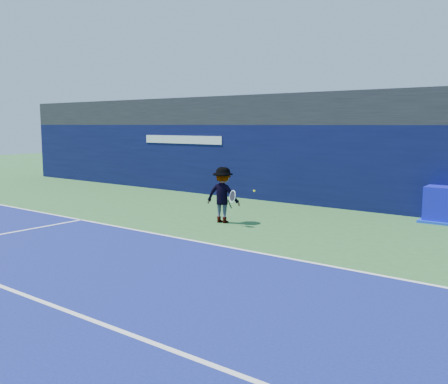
% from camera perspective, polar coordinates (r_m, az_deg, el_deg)
% --- Properties ---
extents(ground, '(80.00, 80.00, 0.00)m').
position_cam_1_polar(ground, '(10.88, -12.89, -8.58)').
color(ground, '#2F672E').
rests_on(ground, ground).
extents(baseline, '(24.00, 0.10, 0.01)m').
position_cam_1_polar(baseline, '(12.92, -2.57, -5.75)').
color(baseline, white).
rests_on(baseline, ground).
extents(service_line, '(24.00, 0.10, 0.01)m').
position_cam_1_polar(service_line, '(9.79, -22.09, -10.76)').
color(service_line, white).
rests_on(service_line, ground).
extents(stadium_band, '(36.00, 3.00, 1.20)m').
position_cam_1_polar(stadium_band, '(19.85, 13.56, 9.19)').
color(stadium_band, black).
rests_on(stadium_band, back_wall_assembly).
extents(back_wall_assembly, '(36.00, 1.03, 3.00)m').
position_cam_1_polar(back_wall_assembly, '(18.99, 12.12, 2.97)').
color(back_wall_assembly, '#090D33').
rests_on(back_wall_assembly, ground).
extents(equipment_cart, '(1.20, 1.20, 1.12)m').
position_cam_1_polar(equipment_cart, '(16.94, 23.60, -1.45)').
color(equipment_cart, '#0D0DB7').
rests_on(equipment_cart, ground).
extents(tennis_player, '(1.36, 0.84, 1.72)m').
position_cam_1_polar(tennis_player, '(15.39, -0.12, -0.34)').
color(tennis_player, white).
rests_on(tennis_player, ground).
extents(tennis_ball, '(0.06, 0.06, 0.06)m').
position_cam_1_polar(tennis_ball, '(14.41, 3.47, 0.12)').
color(tennis_ball, '#D1DA18').
rests_on(tennis_ball, ground).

